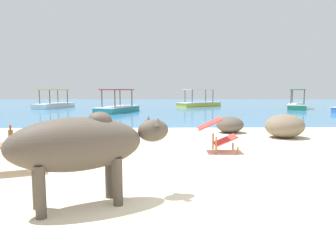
{
  "coord_description": "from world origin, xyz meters",
  "views": [
    {
      "loc": [
        -0.54,
        -3.42,
        1.27
      ],
      "look_at": [
        -0.43,
        3.0,
        0.55
      ],
      "focal_mm": 34.58,
      "sensor_mm": 36.0,
      "label": 1
    }
  ],
  "objects": [
    {
      "name": "sand_beach",
      "position": [
        0.0,
        0.0,
        0.02
      ],
      "size": [
        18.0,
        14.0,
        0.04
      ],
      "primitive_type": "cube",
      "color": "beige",
      "rests_on": "ground"
    },
    {
      "name": "boat_green",
      "position": [
        8.41,
        17.79,
        0.29
      ],
      "size": [
        2.55,
        3.82,
        1.29
      ],
      "rotation": [
        0.0,
        0.0,
        1.15
      ],
      "color": "#338E66",
      "rests_on": "water_surface"
    },
    {
      "name": "deck_chair_near",
      "position": [
        0.54,
        2.9,
        0.42
      ],
      "size": [
        0.79,
        0.57,
        0.68
      ],
      "rotation": [
        0.0,
        0.0,
        6.25
      ],
      "color": "olive",
      "rests_on": "sand_beach"
    },
    {
      "name": "low_bench_table",
      "position": [
        -2.81,
        1.34,
        0.4
      ],
      "size": [
        0.87,
        0.68,
        0.43
      ],
      "rotation": [
        0.0,
        0.0,
        0.36
      ],
      "color": "olive",
      "rests_on": "sand_beach"
    },
    {
      "name": "water_surface",
      "position": [
        0.0,
        22.0,
        0.0
      ],
      "size": [
        60.0,
        36.0,
        0.03
      ],
      "primitive_type": "cube",
      "color": "teal",
      "rests_on": "ground"
    },
    {
      "name": "shore_rock_medium",
      "position": [
        2.61,
        4.79,
        0.34
      ],
      "size": [
        1.37,
        1.35,
        0.61
      ],
      "primitive_type": "ellipsoid",
      "rotation": [
        0.0,
        0.0,
        0.52
      ],
      "color": "#756651",
      "rests_on": "sand_beach"
    },
    {
      "name": "shore_rock_large",
      "position": [
        1.4,
        5.79,
        0.27
      ],
      "size": [
        0.91,
        0.96,
        0.46
      ],
      "primitive_type": "ellipsoid",
      "rotation": [
        0.0,
        0.0,
        1.41
      ],
      "color": "brown",
      "rests_on": "sand_beach"
    },
    {
      "name": "boat_yellow",
      "position": [
        2.21,
        20.71,
        0.29
      ],
      "size": [
        3.6,
        3.18,
        1.29
      ],
      "rotation": [
        0.0,
        0.0,
        0.67
      ],
      "color": "gold",
      "rests_on": "water_surface"
    },
    {
      "name": "cow",
      "position": [
        -1.39,
        -0.08,
        0.7
      ],
      "size": [
        1.75,
        1.12,
        1.0
      ],
      "rotation": [
        0.0,
        0.0,
        0.46
      ],
      "color": "#4C4238",
      "rests_on": "sand_beach"
    },
    {
      "name": "bottle",
      "position": [
        -2.74,
        1.25,
        0.59
      ],
      "size": [
        0.07,
        0.07,
        0.3
      ],
      "color": "brown",
      "rests_on": "low_bench_table"
    },
    {
      "name": "boat_white",
      "position": [
        -8.01,
        19.07,
        0.29
      ],
      "size": [
        2.05,
        3.84,
        1.29
      ],
      "rotation": [
        0.0,
        0.0,
        1.32
      ],
      "color": "white",
      "rests_on": "water_surface"
    },
    {
      "name": "boat_teal",
      "position": [
        -3.05,
        14.79,
        0.29
      ],
      "size": [
        2.28,
        3.85,
        1.29
      ],
      "rotation": [
        0.0,
        0.0,
        1.24
      ],
      "color": "teal",
      "rests_on": "water_surface"
    }
  ]
}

